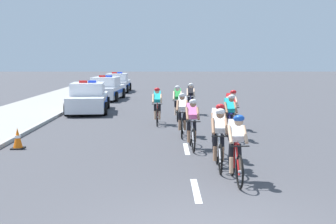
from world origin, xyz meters
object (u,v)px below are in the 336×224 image
object	(u,v)px
cyclist_fourth	(192,123)
cyclist_ninth	(178,102)
cyclist_eighth	(157,105)
police_car_second	(106,89)
cyclist_fifth	(230,116)
cyclist_tenth	(191,98)
cyclist_third	(218,130)
cyclist_sixth	(182,114)
cyclist_second	(219,137)
traffic_cone_near	(18,139)
cyclist_seventh	(231,109)
cyclist_lead	(236,147)
police_car_third	(117,83)
police_car_nearest	(88,99)

from	to	relation	value
cyclist_fourth	cyclist_ninth	distance (m)	6.03
cyclist_eighth	police_car_second	xyz separation A→B (m)	(-3.55, 10.49, -0.11)
cyclist_fifth	cyclist_tenth	world-z (taller)	same
cyclist_tenth	police_car_second	distance (m)	8.95
cyclist_third	police_car_second	xyz separation A→B (m)	(-5.29, 16.50, -0.11)
cyclist_tenth	cyclist_third	bearing A→B (deg)	-88.79
police_car_second	cyclist_ninth	bearing A→B (deg)	-64.34
cyclist_sixth	cyclist_second	bearing A→B (deg)	-80.80
cyclist_sixth	traffic_cone_near	xyz separation A→B (m)	(-5.00, -2.08, -0.48)
cyclist_seventh	police_car_second	world-z (taller)	police_car_second
cyclist_sixth	cyclist_eighth	size ratio (longest dim) A/B	1.00
cyclist_lead	cyclist_second	xyz separation A→B (m)	(-0.23, 1.11, 0.00)
cyclist_third	cyclist_ninth	world-z (taller)	same
cyclist_tenth	police_car_second	size ratio (longest dim) A/B	0.38
cyclist_third	police_car_second	size ratio (longest dim) A/B	0.38
police_car_second	cyclist_tenth	bearing A→B (deg)	-55.26
cyclist_third	cyclist_fifth	world-z (taller)	same
cyclist_fifth	cyclist_tenth	distance (m)	6.43
cyclist_lead	traffic_cone_near	distance (m)	6.90
cyclist_sixth	police_car_second	xyz separation A→B (m)	(-4.47, 13.09, -0.11)
cyclist_second	cyclist_eighth	world-z (taller)	same
cyclist_third	cyclist_seventh	size ratio (longest dim) A/B	1.00
cyclist_second	cyclist_sixth	distance (m)	4.48
cyclist_sixth	cyclist_tenth	xyz separation A→B (m)	(0.63, 5.73, 0.00)
cyclist_fourth	cyclist_seventh	world-z (taller)	same
traffic_cone_near	police_car_third	bearing A→B (deg)	88.59
cyclist_third	cyclist_fourth	world-z (taller)	same
police_car_third	traffic_cone_near	xyz separation A→B (m)	(-0.53, -21.70, -0.37)
cyclist_second	cyclist_tenth	xyz separation A→B (m)	(-0.09, 10.16, 0.00)
cyclist_sixth	police_car_nearest	bearing A→B (deg)	123.88
cyclist_fifth	cyclist_ninth	bearing A→B (deg)	109.50
cyclist_fourth	cyclist_fifth	xyz separation A→B (m)	(1.35, 1.51, 0.00)
cyclist_ninth	cyclist_tenth	bearing A→B (deg)	69.62
cyclist_fourth	cyclist_seventh	distance (m)	3.87
cyclist_seventh	police_car_nearest	xyz separation A→B (m)	(-6.37, 5.31, -0.11)
police_car_third	traffic_cone_near	bearing A→B (deg)	-91.41
cyclist_ninth	cyclist_lead	bearing A→B (deg)	-83.94
cyclist_fourth	police_car_second	bearing A→B (deg)	107.06
cyclist_fifth	traffic_cone_near	size ratio (longest dim) A/B	2.69
cyclist_seventh	traffic_cone_near	bearing A→B (deg)	-153.65
cyclist_third	cyclist_fourth	distance (m)	1.42
police_car_second	cyclist_seventh	bearing A→B (deg)	-61.51
cyclist_second	police_car_second	size ratio (longest dim) A/B	0.38
police_car_nearest	cyclist_third	bearing A→B (deg)	-62.27
cyclist_sixth	cyclist_eighth	xyz separation A→B (m)	(-0.92, 2.60, 0.00)
cyclist_lead	police_car_third	bearing A→B (deg)	102.15
cyclist_fourth	cyclist_eighth	world-z (taller)	same
cyclist_second	cyclist_sixth	xyz separation A→B (m)	(-0.72, 4.43, 0.00)
cyclist_lead	police_car_second	size ratio (longest dim) A/B	0.38
cyclist_second	cyclist_ninth	xyz separation A→B (m)	(-0.77, 8.32, 0.00)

